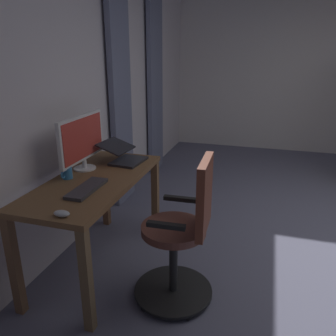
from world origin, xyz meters
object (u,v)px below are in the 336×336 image
Objects in this scene: office_chair at (183,237)px; computer_mouse at (62,214)px; mug_coffee at (67,173)px; computer_monitor at (82,140)px; laptop at (124,156)px; computer_keyboard at (87,188)px; desk at (96,192)px.

office_chair is 10.43× the size of computer_mouse.
computer_monitor is at bearing 177.38° from mug_coffee.
office_chair is 0.99m from laptop.
mug_coffee is (-0.12, -0.93, 0.32)m from office_chair.
mug_coffee is at bearing 80.14° from office_chair.
computer_monitor is 0.31m from mug_coffee.
office_chair reaches higher than computer_mouse.
office_chair is 0.99m from mug_coffee.
office_chair is at bearing 92.82° from computer_keyboard.
computer_keyboard is 1.02× the size of laptop.
computer_mouse reaches higher than desk.
mug_coffee is at bearing -21.00° from laptop.
desk is 0.44m from computer_monitor.
mug_coffee is at bearing -72.07° from desk.
desk is at bearing 107.93° from mug_coffee.
office_chair is at bearing 75.94° from desk.
computer_mouse is 0.63m from mug_coffee.
computer_monitor reaches higher than computer_mouse.
computer_keyboard is at bearing 15.60° from desk.
office_chair reaches higher than computer_keyboard.
office_chair is 1.68× the size of computer_monitor.
laptop is at bearing -176.27° from computer_mouse.
computer_mouse is at bearing 29.72° from mug_coffee.
desk is 3.63× the size of laptop.
computer_monitor reaches higher than mug_coffee.
mug_coffee reaches higher than computer_keyboard.
laptop is 1.05m from computer_mouse.
computer_mouse reaches higher than computer_keyboard.
computer_monitor reaches higher than computer_keyboard.
laptop reaches higher than desk.
laptop is at bearing -179.05° from computer_keyboard.
computer_keyboard is 3.84× the size of computer_mouse.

